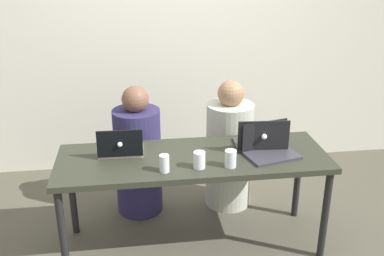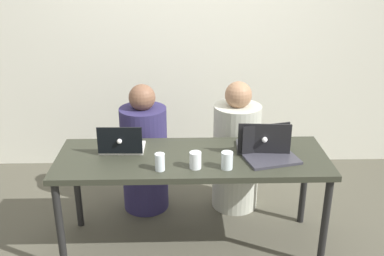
{
  "view_description": "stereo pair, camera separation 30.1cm",
  "coord_description": "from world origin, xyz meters",
  "px_view_note": "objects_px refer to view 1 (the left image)",
  "views": [
    {
      "loc": [
        -0.38,
        -2.7,
        2.03
      ],
      "look_at": [
        0.0,
        0.06,
        0.89
      ],
      "focal_mm": 42.0,
      "sensor_mm": 36.0,
      "label": 1
    },
    {
      "loc": [
        -0.08,
        -2.73,
        2.03
      ],
      "look_at": [
        0.0,
        0.06,
        0.89
      ],
      "focal_mm": 42.0,
      "sensor_mm": 36.0,
      "label": 2
    }
  ],
  "objects_px": {
    "laptop_back_right": "(261,141)",
    "laptop_back_left": "(121,148)",
    "person_on_left": "(138,157)",
    "laptop_front_right": "(270,148)",
    "water_glass_right": "(231,160)",
    "person_on_right": "(229,151)",
    "water_glass_left": "(164,165)",
    "water_glass_center": "(199,161)"
  },
  "relations": [
    {
      "from": "laptop_back_right",
      "to": "laptop_back_left",
      "type": "bearing_deg",
      "value": 3.4
    },
    {
      "from": "person_on_left",
      "to": "laptop_front_right",
      "type": "relative_size",
      "value": 2.75
    },
    {
      "from": "laptop_back_left",
      "to": "water_glass_right",
      "type": "bearing_deg",
      "value": 159.9
    },
    {
      "from": "person_on_right",
      "to": "water_glass_right",
      "type": "height_order",
      "value": "person_on_right"
    },
    {
      "from": "water_glass_left",
      "to": "water_glass_center",
      "type": "relative_size",
      "value": 1.03
    },
    {
      "from": "laptop_front_right",
      "to": "water_glass_center",
      "type": "relative_size",
      "value": 3.52
    },
    {
      "from": "laptop_back_left",
      "to": "water_glass_left",
      "type": "bearing_deg",
      "value": 135.09
    },
    {
      "from": "person_on_left",
      "to": "laptop_back_left",
      "type": "xyz_separation_m",
      "value": [
        -0.11,
        -0.44,
        0.29
      ]
    },
    {
      "from": "water_glass_left",
      "to": "water_glass_center",
      "type": "xyz_separation_m",
      "value": [
        0.22,
        0.02,
        -0.0
      ]
    },
    {
      "from": "person_on_left",
      "to": "laptop_front_right",
      "type": "height_order",
      "value": "person_on_left"
    },
    {
      "from": "person_on_right",
      "to": "water_glass_left",
      "type": "xyz_separation_m",
      "value": [
        -0.58,
        -0.73,
        0.28
      ]
    },
    {
      "from": "laptop_front_right",
      "to": "person_on_left",
      "type": "bearing_deg",
      "value": 132.6
    },
    {
      "from": "person_on_right",
      "to": "laptop_back_left",
      "type": "relative_size",
      "value": 3.51
    },
    {
      "from": "person_on_right",
      "to": "water_glass_right",
      "type": "relative_size",
      "value": 9.54
    },
    {
      "from": "water_glass_right",
      "to": "person_on_right",
      "type": "bearing_deg",
      "value": 77.94
    },
    {
      "from": "laptop_back_right",
      "to": "water_glass_left",
      "type": "distance_m",
      "value": 0.75
    },
    {
      "from": "water_glass_right",
      "to": "laptop_back_right",
      "type": "bearing_deg",
      "value": 43.15
    },
    {
      "from": "water_glass_left",
      "to": "water_glass_right",
      "type": "height_order",
      "value": "same"
    },
    {
      "from": "water_glass_center",
      "to": "water_glass_left",
      "type": "bearing_deg",
      "value": -174.31
    },
    {
      "from": "person_on_right",
      "to": "laptop_front_right",
      "type": "height_order",
      "value": "person_on_right"
    },
    {
      "from": "person_on_left",
      "to": "laptop_back_left",
      "type": "bearing_deg",
      "value": 77.9
    },
    {
      "from": "laptop_front_right",
      "to": "laptop_back_right",
      "type": "bearing_deg",
      "value": 88.95
    },
    {
      "from": "person_on_left",
      "to": "water_glass_left",
      "type": "distance_m",
      "value": 0.8
    },
    {
      "from": "laptop_back_left",
      "to": "water_glass_right",
      "type": "distance_m",
      "value": 0.75
    },
    {
      "from": "water_glass_right",
      "to": "water_glass_center",
      "type": "bearing_deg",
      "value": 176.71
    },
    {
      "from": "person_on_left",
      "to": "person_on_right",
      "type": "xyz_separation_m",
      "value": [
        0.74,
        0.0,
        0.01
      ]
    },
    {
      "from": "water_glass_left",
      "to": "water_glass_center",
      "type": "bearing_deg",
      "value": 5.69
    },
    {
      "from": "person_on_left",
      "to": "water_glass_right",
      "type": "height_order",
      "value": "person_on_left"
    },
    {
      "from": "person_on_right",
      "to": "water_glass_center",
      "type": "height_order",
      "value": "person_on_right"
    },
    {
      "from": "person_on_left",
      "to": "laptop_back_right",
      "type": "bearing_deg",
      "value": 154.05
    },
    {
      "from": "laptop_back_right",
      "to": "water_glass_left",
      "type": "xyz_separation_m",
      "value": [
        -0.7,
        -0.27,
        -0.0
      ]
    },
    {
      "from": "laptop_front_right",
      "to": "person_on_right",
      "type": "bearing_deg",
      "value": 90.04
    },
    {
      "from": "person_on_left",
      "to": "water_glass_right",
      "type": "relative_size",
      "value": 9.4
    },
    {
      "from": "laptop_back_right",
      "to": "water_glass_left",
      "type": "relative_size",
      "value": 3.3
    },
    {
      "from": "person_on_right",
      "to": "laptop_front_right",
      "type": "xyz_separation_m",
      "value": [
        0.15,
        -0.58,
        0.28
      ]
    },
    {
      "from": "laptop_back_left",
      "to": "water_glass_right",
      "type": "xyz_separation_m",
      "value": [
        0.7,
        -0.27,
        0.0
      ]
    },
    {
      "from": "person_on_left",
      "to": "water_glass_left",
      "type": "relative_size",
      "value": 9.41
    },
    {
      "from": "person_on_right",
      "to": "water_glass_left",
      "type": "height_order",
      "value": "person_on_right"
    },
    {
      "from": "person_on_left",
      "to": "water_glass_left",
      "type": "height_order",
      "value": "person_on_left"
    },
    {
      "from": "laptop_back_right",
      "to": "laptop_front_right",
      "type": "bearing_deg",
      "value": 107.71
    },
    {
      "from": "person_on_right",
      "to": "laptop_front_right",
      "type": "bearing_deg",
      "value": 115.18
    },
    {
      "from": "person_on_right",
      "to": "laptop_front_right",
      "type": "relative_size",
      "value": 2.79
    }
  ]
}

